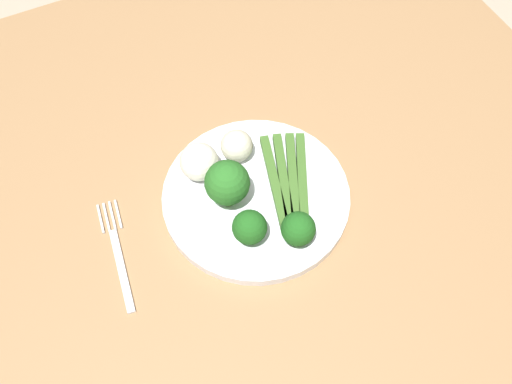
{
  "coord_description": "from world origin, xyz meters",
  "views": [
    {
      "loc": [
        -0.14,
        -0.39,
        1.44
      ],
      "look_at": [
        0.04,
        -0.02,
        0.77
      ],
      "focal_mm": 41.29,
      "sensor_mm": 36.0,
      "label": 1
    }
  ],
  "objects": [
    {
      "name": "broccoli_front",
      "position": [
        0.05,
        -0.1,
        0.79
      ],
      "size": [
        0.04,
        0.04,
        0.05
      ],
      "color": "#4C7F2B",
      "rests_on": "plate"
    },
    {
      "name": "cauliflower_outer_edge",
      "position": [
        0.04,
        0.05,
        0.78
      ],
      "size": [
        0.05,
        0.05,
        0.05
      ],
      "primitive_type": "sphere",
      "color": "beige",
      "rests_on": "plate"
    },
    {
      "name": "broccoli_back_right",
      "position": [
        0.0,
        -0.01,
        0.8
      ],
      "size": [
        0.06,
        0.06,
        0.07
      ],
      "color": "#568E33",
      "rests_on": "plate"
    },
    {
      "name": "broccoli_right",
      "position": [
        0.0,
        -0.07,
        0.79
      ],
      "size": [
        0.04,
        0.04,
        0.05
      ],
      "color": "#4C7F2B",
      "rests_on": "plate"
    },
    {
      "name": "ground_plane",
      "position": [
        0.0,
        0.0,
        -0.01
      ],
      "size": [
        6.0,
        6.0,
        0.02
      ],
      "primitive_type": "cube",
      "color": "#B7A88E"
    },
    {
      "name": "asparagus_bundle",
      "position": [
        0.08,
        -0.02,
        0.77
      ],
      "size": [
        0.1,
        0.16,
        0.01
      ],
      "rotation": [
        0.0,
        0.0,
        1.19
      ],
      "color": "#3D6626",
      "rests_on": "plate"
    },
    {
      "name": "plate",
      "position": [
        0.04,
        -0.02,
        0.75
      ],
      "size": [
        0.26,
        0.26,
        0.01
      ],
      "primitive_type": "cylinder",
      "color": "white",
      "rests_on": "dining_table"
    },
    {
      "name": "fork",
      "position": [
        -0.16,
        -0.01,
        0.75
      ],
      "size": [
        0.04,
        0.17,
        0.0
      ],
      "rotation": [
        0.0,
        0.0,
        1.44
      ],
      "color": "silver",
      "rests_on": "dining_table"
    },
    {
      "name": "dining_table",
      "position": [
        0.0,
        0.0,
        0.64
      ],
      "size": [
        1.13,
        0.99,
        0.75
      ],
      "color": "#9E754C",
      "rests_on": "ground_plane"
    },
    {
      "name": "cauliflower_left",
      "position": [
        -0.02,
        0.05,
        0.79
      ],
      "size": [
        0.05,
        0.05,
        0.05
      ],
      "primitive_type": "sphere",
      "color": "white",
      "rests_on": "plate"
    }
  ]
}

